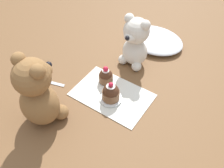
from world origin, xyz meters
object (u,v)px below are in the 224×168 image
at_px(teddy_bear_cream, 135,42).
at_px(teaspoon, 50,82).
at_px(cupcake_near_tan_bear, 111,93).
at_px(cupcake_near_cream_bear, 106,76).
at_px(teddy_bear_tan, 38,93).
at_px(saucer_plate, 111,98).

distance_m(teddy_bear_cream, teaspoon, 0.34).
bearing_deg(cupcake_near_tan_bear, teaspoon, -166.61).
bearing_deg(teddy_bear_cream, cupcake_near_tan_bear, -76.33).
bearing_deg(cupcake_near_cream_bear, teddy_bear_tan, -106.69).
bearing_deg(cupcake_near_cream_bear, cupcake_near_tan_bear, -44.05).
distance_m(teddy_bear_cream, saucer_plate, 0.23).
relative_size(teddy_bear_tan, cupcake_near_tan_bear, 3.40).
xyz_separation_m(teddy_bear_tan, cupcake_near_tan_bear, (0.13, 0.18, -0.08)).
xyz_separation_m(teddy_bear_tan, cupcake_near_cream_bear, (0.07, 0.24, -0.09)).
relative_size(saucer_plate, cupcake_near_tan_bear, 1.02).
bearing_deg(saucer_plate, teaspoon, -166.61).
distance_m(saucer_plate, teaspoon, 0.23).
relative_size(teddy_bear_cream, saucer_plate, 2.71).
height_order(teddy_bear_tan, saucer_plate, teddy_bear_tan).
relative_size(teddy_bear_tan, saucer_plate, 3.32).
distance_m(cupcake_near_cream_bear, teaspoon, 0.20).
xyz_separation_m(teddy_bear_tan, teaspoon, (-0.09, 0.12, -0.11)).
relative_size(teddy_bear_cream, teddy_bear_tan, 0.82).
xyz_separation_m(teddy_bear_cream, saucer_plate, (0.03, -0.21, -0.09)).
xyz_separation_m(cupcake_near_cream_bear, cupcake_near_tan_bear, (0.06, -0.06, 0.01)).
relative_size(cupcake_near_cream_bear, cupcake_near_tan_bear, 0.94).
bearing_deg(teddy_bear_cream, saucer_plate, -76.33).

